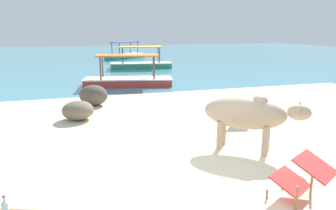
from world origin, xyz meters
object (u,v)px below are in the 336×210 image
Objects in this scene: deck_chair_far at (238,106)px; boat_teal at (125,55)px; boat_green at (141,63)px; deck_chair_near at (302,175)px; boat_red at (128,79)px; cow at (247,114)px.

boat_teal is (0.11, 18.50, -0.13)m from deck_chair_far.
deck_chair_near is at bearing 94.01° from boat_green.
boat_green is at bearing -95.31° from boat_red.
deck_chair_far is 0.26× the size of boat_teal.
deck_chair_far is 11.92m from boat_green.
boat_green is 6.58m from boat_teal.
deck_chair_far is (0.84, 1.88, -0.36)m from cow.
boat_red is (-1.90, -12.36, 0.00)m from boat_teal.
deck_chair_near is 3.97m from deck_chair_far.
boat_teal is at bearing -86.98° from boat_red.
boat_red is at bearing 135.93° from cow.
deck_chair_far is at bearing 105.10° from cow.
cow is 0.47× the size of boat_green.
boat_teal is 0.93× the size of boat_red.
boat_teal reaches higher than deck_chair_near.
deck_chair_near is 22.35m from boat_teal.
boat_teal is (0.94, 20.38, -0.49)m from cow.
deck_chair_near is at bearing -58.27° from cow.
boat_green is at bearing 125.75° from cow.
cow is at bearing 105.03° from deck_chair_far.
deck_chair_near is (-0.25, -1.94, -0.36)m from cow.
boat_teal and boat_red have the same top height.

